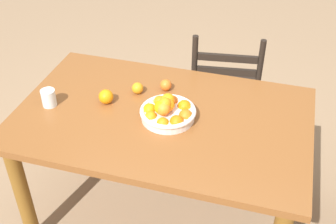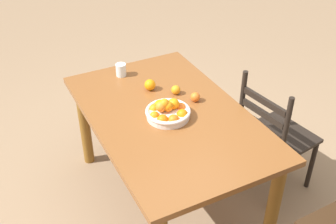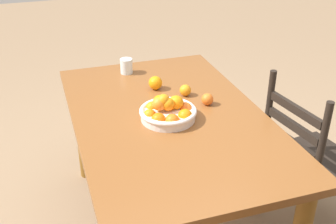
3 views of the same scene
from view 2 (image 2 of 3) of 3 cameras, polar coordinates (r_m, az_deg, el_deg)
ground_plane at (r=3.20m, az=-0.03°, el=-11.61°), size 12.00×12.00×0.00m
dining_table at (r=2.77m, az=-0.03°, el=-2.19°), size 1.53×0.96×0.77m
chair_near_window at (r=3.09m, az=14.18°, el=-3.36°), size 0.52×0.52×0.96m
fruit_bowl at (r=2.65m, az=-0.01°, el=0.11°), size 0.29×0.29×0.14m
orange_loose_0 at (r=2.82m, az=3.75°, el=2.05°), size 0.06×0.06×0.06m
orange_loose_1 at (r=2.93m, az=-2.48°, el=3.73°), size 0.08×0.08×0.08m
orange_loose_2 at (r=2.89m, az=1.07°, el=3.04°), size 0.06×0.06×0.06m
drinking_glass at (r=3.13m, az=-6.45°, el=5.75°), size 0.08×0.08×0.09m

